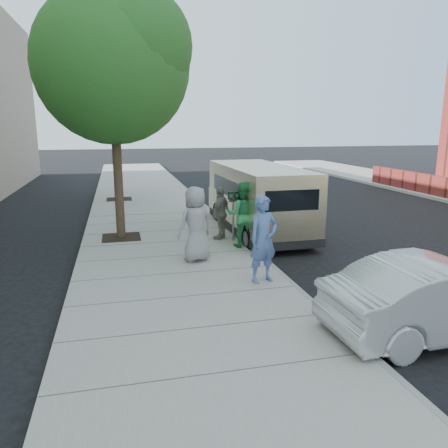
{
  "coord_description": "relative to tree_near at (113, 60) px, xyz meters",
  "views": [
    {
      "loc": [
        -2.3,
        -11.56,
        3.67
      ],
      "look_at": [
        0.37,
        -0.58,
        1.1
      ],
      "focal_mm": 35.0,
      "sensor_mm": 36.0,
      "label": 1
    }
  ],
  "objects": [
    {
      "name": "person_green_shirt",
      "position": [
        3.44,
        -1.93,
        -4.43
      ],
      "size": [
        1.11,
        0.98,
        1.93
      ],
      "primitive_type": "imported",
      "rotation": [
        0.0,
        0.0,
        2.84
      ],
      "color": "#2F904F",
      "rests_on": "sidewalk"
    },
    {
      "name": "person_officer",
      "position": [
        3.07,
        -4.92,
        -4.4
      ],
      "size": [
        0.84,
        0.68,
        2.0
      ],
      "primitive_type": "imported",
      "rotation": [
        0.0,
        0.0,
        0.3
      ],
      "color": "#4C68A2",
      "rests_on": "sidewalk"
    },
    {
      "name": "van",
      "position": [
        4.55,
        0.09,
        -4.31
      ],
      "size": [
        2.2,
        6.31,
        2.33
      ],
      "rotation": [
        0.0,
        0.0,
        0.01
      ],
      "color": "beige",
      "rests_on": "ground"
    },
    {
      "name": "curb_face",
      "position": [
        3.69,
        -2.4,
        -5.47
      ],
      "size": [
        0.12,
        60.0,
        0.16
      ],
      "primitive_type": "cube",
      "color": "gray",
      "rests_on": "ground"
    },
    {
      "name": "tree_far",
      "position": [
        -0.0,
        7.6,
        -0.66
      ],
      "size": [
        3.92,
        3.8,
        6.49
      ],
      "color": "black",
      "rests_on": "sidewalk"
    },
    {
      "name": "person_gray_shirt",
      "position": [
        1.86,
        -2.99,
        -4.4
      ],
      "size": [
        1.13,
        0.94,
        1.98
      ],
      "primitive_type": "imported",
      "rotation": [
        0.0,
        0.0,
        3.51
      ],
      "color": "gray",
      "rests_on": "sidewalk"
    },
    {
      "name": "parking_meter",
      "position": [
        3.35,
        -1.23,
        -4.28
      ],
      "size": [
        0.33,
        0.14,
        1.54
      ],
      "rotation": [
        0.0,
        0.0,
        0.09
      ],
      "color": "gray",
      "rests_on": "sidewalk"
    },
    {
      "name": "sidewalk",
      "position": [
        1.25,
        -2.4,
        -5.47
      ],
      "size": [
        5.0,
        60.0,
        0.15
      ],
      "primitive_type": "cube",
      "color": "gray",
      "rests_on": "ground"
    },
    {
      "name": "tree_near",
      "position": [
        0.0,
        0.0,
        0.0
      ],
      "size": [
        4.62,
        4.6,
        7.53
      ],
      "color": "black",
      "rests_on": "sidewalk"
    },
    {
      "name": "person_striped_polo",
      "position": [
        3.02,
        -0.94,
        -4.56
      ],
      "size": [
        0.94,
        1.01,
        1.67
      ],
      "primitive_type": "imported",
      "rotation": [
        0.0,
        0.0,
        4.01
      ],
      "color": "gray",
      "rests_on": "sidewalk"
    },
    {
      "name": "ground",
      "position": [
        2.25,
        -2.4,
        -5.55
      ],
      "size": [
        120.0,
        120.0,
        0.0
      ],
      "primitive_type": "plane",
      "color": "black",
      "rests_on": "ground"
    },
    {
      "name": "sedan",
      "position": [
        5.41,
        -7.89,
        -4.83
      ],
      "size": [
        4.38,
        1.68,
        1.42
      ],
      "primitive_type": "imported",
      "rotation": [
        0.0,
        0.0,
        1.61
      ],
      "color": "#B8BAC0",
      "rests_on": "ground"
    }
  ]
}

